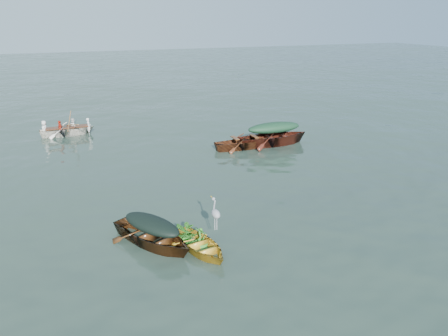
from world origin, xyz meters
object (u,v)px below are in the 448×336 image
object	(u,v)px
dark_covered_boat	(153,244)
green_tarp_boat	(273,145)
rowed_boat	(68,135)
open_wooden_boat	(244,148)
heron	(216,218)
yellow_dinghy	(200,251)

from	to	relation	value
dark_covered_boat	green_tarp_boat	world-z (taller)	green_tarp_boat
green_tarp_boat	rowed_boat	size ratio (longest dim) A/B	1.30
green_tarp_boat	open_wooden_boat	xyz separation A→B (m)	(-1.56, 0.01, 0.00)
rowed_boat	heron	distance (m)	14.23
yellow_dinghy	open_wooden_boat	bearing A→B (deg)	44.72
dark_covered_boat	rowed_boat	world-z (taller)	dark_covered_boat
green_tarp_boat	heron	bearing A→B (deg)	142.83
yellow_dinghy	heron	world-z (taller)	heron
yellow_dinghy	heron	xyz separation A→B (m)	(0.52, 0.18, 0.80)
green_tarp_boat	yellow_dinghy	bearing A→B (deg)	141.17
green_tarp_boat	open_wooden_boat	distance (m)	1.56
open_wooden_boat	rowed_boat	distance (m)	9.60
green_tarp_boat	rowed_boat	xyz separation A→B (m)	(-9.22, 5.80, 0.00)
yellow_dinghy	dark_covered_boat	bearing A→B (deg)	129.61
yellow_dinghy	rowed_boat	bearing A→B (deg)	86.75
yellow_dinghy	rowed_boat	xyz separation A→B (m)	(-2.50, 14.06, 0.00)
green_tarp_boat	heron	world-z (taller)	heron
heron	dark_covered_boat	bearing A→B (deg)	144.66
yellow_dinghy	dark_covered_boat	xyz separation A→B (m)	(-1.10, 0.83, 0.00)
dark_covered_boat	rowed_boat	xyz separation A→B (m)	(-1.39, 13.23, 0.00)
yellow_dinghy	green_tarp_boat	world-z (taller)	green_tarp_boat
open_wooden_boat	rowed_boat	xyz separation A→B (m)	(-7.66, 5.79, 0.00)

